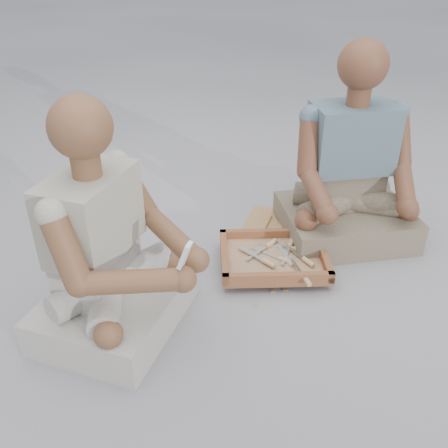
{
  "coord_description": "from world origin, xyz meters",
  "views": [
    {
      "loc": [
        -0.01,
        -1.6,
        1.37
      ],
      "look_at": [
        -0.05,
        0.2,
        0.3
      ],
      "focal_mm": 40.0,
      "sensor_mm": 36.0,
      "label": 1
    }
  ],
  "objects_px": {
    "craftsman": "(108,257)",
    "companion": "(350,178)",
    "carved_panel": "(295,231)",
    "tool_tray": "(273,258)"
  },
  "relations": [
    {
      "from": "craftsman",
      "to": "companion",
      "type": "bearing_deg",
      "value": 141.78
    },
    {
      "from": "carved_panel",
      "to": "craftsman",
      "type": "relative_size",
      "value": 0.57
    },
    {
      "from": "companion",
      "to": "craftsman",
      "type": "bearing_deg",
      "value": 22.24
    },
    {
      "from": "carved_panel",
      "to": "tool_tray",
      "type": "xyz_separation_m",
      "value": [
        -0.13,
        -0.3,
        0.04
      ]
    },
    {
      "from": "craftsman",
      "to": "carved_panel",
      "type": "bearing_deg",
      "value": 149.11
    },
    {
      "from": "carved_panel",
      "to": "tool_tray",
      "type": "relative_size",
      "value": 1.04
    },
    {
      "from": "carved_panel",
      "to": "craftsman",
      "type": "bearing_deg",
      "value": -139.1
    },
    {
      "from": "carved_panel",
      "to": "companion",
      "type": "bearing_deg",
      "value": 1.11
    },
    {
      "from": "tool_tray",
      "to": "companion",
      "type": "height_order",
      "value": "companion"
    },
    {
      "from": "carved_panel",
      "to": "craftsman",
      "type": "distance_m",
      "value": 1.08
    }
  ]
}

